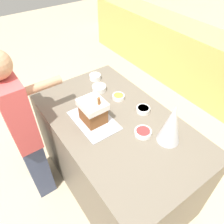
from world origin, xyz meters
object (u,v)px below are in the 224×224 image
person (24,133)px  candy_bowl_beside_tree (143,109)px  candy_bowl_far_right (118,97)px  baking_tray (94,120)px  candy_bowl_front_corner (143,132)px  gingerbread_house (93,111)px  candy_bowl_behind_tray (95,77)px  decorative_tree (172,124)px  candy_bowl_center_rear (99,88)px

person → candy_bowl_beside_tree: bearing=62.4°
candy_bowl_far_right → baking_tray: bearing=-71.2°
candy_bowl_beside_tree → candy_bowl_front_corner: size_ratio=0.89×
gingerbread_house → candy_bowl_front_corner: gingerbread_house is taller
person → gingerbread_house: bearing=56.8°
gingerbread_house → candy_bowl_behind_tray: 0.61m
candy_bowl_behind_tray → person: bearing=-77.8°
candy_bowl_behind_tray → person: person is taller
candy_bowl_front_corner → candy_bowl_far_right: size_ratio=1.19×
candy_bowl_behind_tray → decorative_tree: bearing=0.5°
decorative_tree → candy_bowl_front_corner: decorative_tree is taller
gingerbread_house → person: size_ratio=0.16×
baking_tray → candy_bowl_far_right: bearing=108.8°
candy_bowl_center_rear → baking_tray: bearing=-39.3°
baking_tray → gingerbread_house: (0.00, 0.00, 0.10)m
candy_bowl_behind_tray → candy_bowl_center_rear: size_ratio=0.85×
candy_bowl_behind_tray → baking_tray: bearing=-33.4°
gingerbread_house → candy_bowl_front_corner: 0.42m
baking_tray → candy_bowl_behind_tray: candy_bowl_behind_tray is taller
baking_tray → person: person is taller
person → decorative_tree: bearing=45.7°
gingerbread_house → candy_bowl_center_rear: size_ratio=1.90×
candy_bowl_behind_tray → candy_bowl_far_right: size_ratio=1.02×
candy_bowl_center_rear → gingerbread_house: bearing=-39.3°
candy_bowl_behind_tray → candy_bowl_far_right: candy_bowl_behind_tray is taller
candy_bowl_front_corner → candy_bowl_center_rear: candy_bowl_center_rear is taller
candy_bowl_front_corner → candy_bowl_center_rear: 0.66m
baking_tray → candy_bowl_center_rear: candy_bowl_center_rear is taller
candy_bowl_behind_tray → candy_bowl_front_corner: bearing=-7.0°
baking_tray → candy_bowl_behind_tray: size_ratio=3.82×
candy_bowl_front_corner → person: 0.99m
baking_tray → candy_bowl_far_right: size_ratio=3.88×
decorative_tree → candy_bowl_behind_tray: bearing=-179.5°
baking_tray → candy_bowl_far_right: candy_bowl_far_right is taller
gingerbread_house → decorative_tree: bearing=34.8°
candy_bowl_center_rear → candy_bowl_far_right: 0.22m
decorative_tree → candy_bowl_far_right: (-0.60, -0.00, -0.15)m
gingerbread_house → decorative_tree: size_ratio=0.74×
candy_bowl_front_corner → person: bearing=-132.6°
candy_bowl_beside_tree → candy_bowl_front_corner: 0.26m
gingerbread_house → candy_bowl_center_rear: (-0.32, 0.26, -0.08)m
baking_tray → gingerbread_house: size_ratio=1.71×
candy_bowl_far_right → person: bearing=-104.2°
gingerbread_house → candy_bowl_behind_tray: gingerbread_house is taller
candy_bowl_far_right → gingerbread_house: bearing=-71.1°
candy_bowl_beside_tree → person: bearing=-117.6°
baking_tray → candy_bowl_front_corner: bearing=33.7°
person → candy_bowl_front_corner: bearing=47.4°
gingerbread_house → candy_bowl_behind_tray: size_ratio=2.23×
baking_tray → decorative_tree: bearing=34.8°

